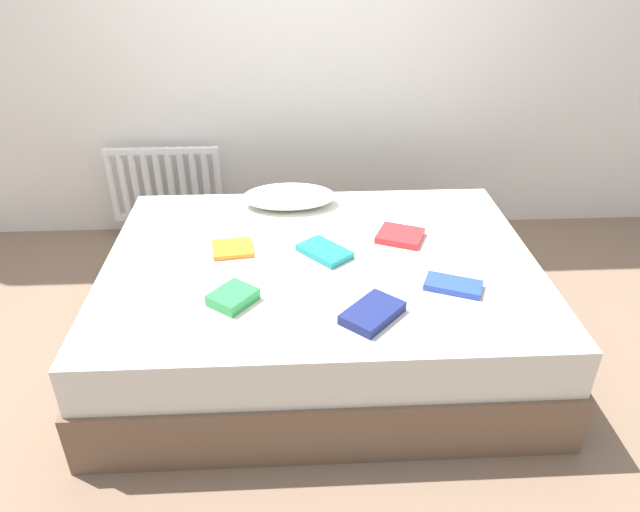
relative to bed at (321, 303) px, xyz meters
name	(u,v)px	position (x,y,z in m)	size (l,w,h in m)	color
ground_plane	(321,343)	(0.00, 0.00, -0.25)	(8.00, 8.00, 0.00)	#7F6651
back_wall	(308,6)	(0.00, 1.35, 1.15)	(6.00, 0.10, 2.80)	silver
bed	(321,303)	(0.00, 0.00, 0.00)	(2.00, 1.50, 0.50)	brown
radiator	(165,185)	(-0.93, 1.20, 0.12)	(0.72, 0.04, 0.49)	white
pillow	(289,196)	(-0.14, 0.57, 0.30)	(0.50, 0.28, 0.10)	white
textbook_blue	(453,285)	(0.54, -0.28, 0.27)	(0.24, 0.12, 0.03)	#2847B7
textbook_orange	(233,249)	(-0.41, 0.09, 0.26)	(0.18, 0.17, 0.02)	orange
textbook_red	(400,236)	(0.40, 0.16, 0.27)	(0.21, 0.18, 0.03)	red
textbook_navy	(373,313)	(0.18, -0.47, 0.27)	(0.25, 0.16, 0.04)	navy
textbook_teal	(324,251)	(0.02, 0.03, 0.27)	(0.24, 0.15, 0.03)	teal
textbook_green	(233,297)	(-0.37, -0.34, 0.28)	(0.17, 0.14, 0.05)	green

